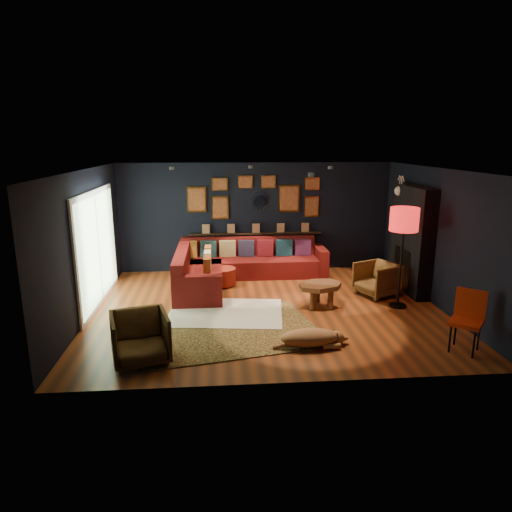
{
  "coord_description": "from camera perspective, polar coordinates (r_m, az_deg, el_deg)",
  "views": [
    {
      "loc": [
        -0.89,
        -8.1,
        3.08
      ],
      "look_at": [
        -0.2,
        0.3,
        0.96
      ],
      "focal_mm": 32.0,
      "sensor_mm": 36.0,
      "label": 1
    }
  ],
  "objects": [
    {
      "name": "floor_lamp",
      "position": [
        8.81,
        18.02,
        3.93
      ],
      "size": [
        0.52,
        0.52,
        1.91
      ],
      "color": "black",
      "rests_on": "ground"
    },
    {
      "name": "ledge",
      "position": [
        11.03,
        -0.01,
        2.85
      ],
      "size": [
        3.2,
        0.12,
        0.04
      ],
      "primitive_type": "cube",
      "color": "black",
      "rests_on": "room_walls"
    },
    {
      "name": "dog",
      "position": [
        7.13,
        6.7,
        -9.71
      ],
      "size": [
        1.23,
        0.64,
        0.38
      ],
      "primitive_type": null,
      "rotation": [
        0.0,
        0.0,
        0.03
      ],
      "color": "#A76C43",
      "rests_on": "leopard_rug"
    },
    {
      "name": "ceiling_spots",
      "position": [
        8.96,
        1.0,
        10.81
      ],
      "size": [
        3.3,
        2.5,
        0.06
      ],
      "color": "black",
      "rests_on": "room_walls"
    },
    {
      "name": "coffee_table",
      "position": [
        8.73,
        8.03,
        -3.99
      ],
      "size": [
        1.06,
        0.93,
        0.44
      ],
      "rotation": [
        0.0,
        0.0,
        0.35
      ],
      "color": "#582F1A",
      "rests_on": "shag_rug"
    },
    {
      "name": "sliding_door",
      "position": [
        9.22,
        -19.22,
        0.94
      ],
      "size": [
        0.06,
        2.8,
        2.2
      ],
      "color": "white",
      "rests_on": "ground"
    },
    {
      "name": "armchair_right",
      "position": [
        9.66,
        14.89,
        -2.62
      ],
      "size": [
        0.92,
        0.94,
        0.75
      ],
      "primitive_type": "imported",
      "rotation": [
        0.0,
        0.0,
        -1.14
      ],
      "color": "#AC7534",
      "rests_on": "ground"
    },
    {
      "name": "floor",
      "position": [
        8.71,
        1.45,
        -6.57
      ],
      "size": [
        6.5,
        6.5,
        0.0
      ],
      "primitive_type": "plane",
      "color": "#9C471B",
      "rests_on": "ground"
    },
    {
      "name": "armchair_left",
      "position": [
        6.78,
        -14.29,
        -9.6
      ],
      "size": [
        0.94,
        0.91,
        0.8
      ],
      "primitive_type": "imported",
      "rotation": [
        0.0,
        0.0,
        0.27
      ],
      "color": "#AC7534",
      "rests_on": "ground"
    },
    {
      "name": "pouf",
      "position": [
        10.02,
        -4.13,
        -2.55
      ],
      "size": [
        0.56,
        0.56,
        0.36
      ],
      "primitive_type": "cylinder",
      "color": "maroon",
      "rests_on": "shag_rug"
    },
    {
      "name": "orange_chair",
      "position": [
        7.57,
        24.98,
        -6.74
      ],
      "size": [
        0.62,
        0.62,
        0.93
      ],
      "rotation": [
        0.0,
        0.0,
        -0.71
      ],
      "color": "black",
      "rests_on": "ground"
    },
    {
      "name": "sectional",
      "position": [
        10.29,
        -3.02,
        -1.43
      ],
      "size": [
        3.41,
        2.69,
        0.86
      ],
      "color": "maroon",
      "rests_on": "ground"
    },
    {
      "name": "sunburst_mirror",
      "position": [
        10.95,
        0.5,
        6.9
      ],
      "size": [
        0.47,
        0.16,
        0.47
      ],
      "color": "silver",
      "rests_on": "room_walls"
    },
    {
      "name": "gallery_wall",
      "position": [
        10.92,
        -0.09,
        7.45
      ],
      "size": [
        3.15,
        0.04,
        1.02
      ],
      "color": "gold",
      "rests_on": "room_walls"
    },
    {
      "name": "room_walls",
      "position": [
        8.28,
        1.52,
        3.8
      ],
      "size": [
        6.5,
        6.5,
        6.5
      ],
      "color": "black",
      "rests_on": "ground"
    },
    {
      "name": "leopard_rug",
      "position": [
        7.73,
        -3.72,
        -9.3
      ],
      "size": [
        3.35,
        2.69,
        0.02
      ],
      "primitive_type": "cube",
      "rotation": [
        0.0,
        0.0,
        0.2
      ],
      "color": "#B38846",
      "rests_on": "ground"
    },
    {
      "name": "shag_rug",
      "position": [
        8.47,
        -3.83,
        -7.11
      ],
      "size": [
        2.23,
        1.73,
        0.03
      ],
      "primitive_type": "cube",
      "rotation": [
        0.0,
        0.0,
        -0.12
      ],
      "color": "white",
      "rests_on": "ground"
    },
    {
      "name": "gold_stool",
      "position": [
        7.28,
        -13.58,
        -9.26
      ],
      "size": [
        0.38,
        0.38,
        0.48
      ],
      "primitive_type": "cylinder",
      "color": "gold",
      "rests_on": "ground"
    },
    {
      "name": "deer_head",
      "position": [
        10.37,
        18.34,
        7.74
      ],
      "size": [
        0.5,
        0.28,
        0.45
      ],
      "color": "white",
      "rests_on": "fireplace"
    },
    {
      "name": "fireplace",
      "position": [
        10.05,
        18.74,
        1.57
      ],
      "size": [
        0.31,
        1.6,
        2.2
      ],
      "color": "black",
      "rests_on": "ground"
    }
  ]
}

